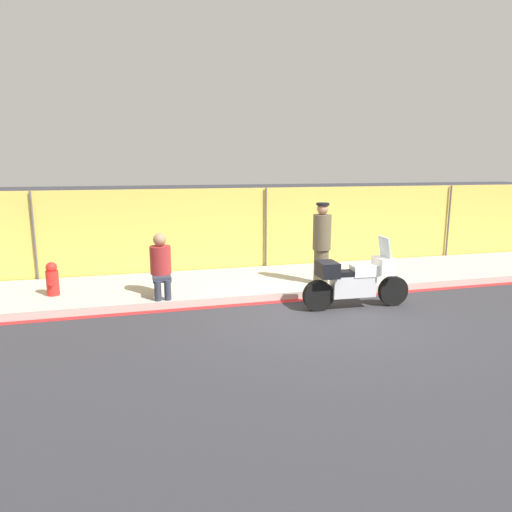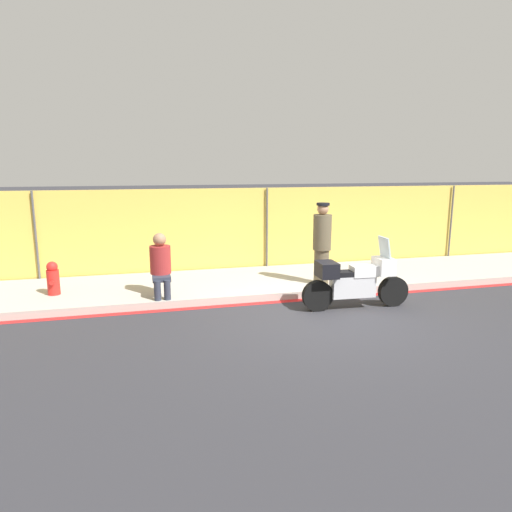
% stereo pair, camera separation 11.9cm
% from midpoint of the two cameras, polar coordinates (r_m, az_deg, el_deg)
% --- Properties ---
extents(ground_plane, '(120.00, 120.00, 0.00)m').
position_cam_midpoint_polar(ground_plane, '(8.80, 8.08, -7.65)').
color(ground_plane, '#2D2D33').
extents(sidewalk, '(42.13, 2.66, 0.16)m').
position_cam_midpoint_polar(sidewalk, '(11.13, 2.82, -3.08)').
color(sidewalk, '#ADA89E').
rests_on(sidewalk, ground_plane).
extents(curb_paint_stripe, '(42.13, 0.18, 0.01)m').
position_cam_midpoint_polar(curb_paint_stripe, '(9.86, 5.35, -5.48)').
color(curb_paint_stripe, red).
rests_on(curb_paint_stripe, ground_plane).
extents(storefront_fence, '(40.02, 0.17, 2.25)m').
position_cam_midpoint_polar(storefront_fence, '(12.26, 0.85, 3.26)').
color(storefront_fence, gold).
rests_on(storefront_fence, ground_plane).
extents(motorcycle, '(2.24, 0.56, 1.44)m').
position_cam_midpoint_polar(motorcycle, '(9.33, 12.01, -2.98)').
color(motorcycle, black).
rests_on(motorcycle, ground_plane).
extents(officer_standing, '(0.41, 0.41, 1.86)m').
position_cam_midpoint_polar(officer_standing, '(10.42, 7.89, 1.63)').
color(officer_standing, brown).
rests_on(officer_standing, sidewalk).
extents(person_seated_on_curb, '(0.43, 0.70, 1.31)m').
position_cam_midpoint_polar(person_seated_on_curb, '(9.61, -12.17, -0.76)').
color(person_seated_on_curb, '#2D3342').
rests_on(person_seated_on_curb, sidewalk).
extents(fire_hydrant, '(0.25, 0.31, 0.71)m').
position_cam_midpoint_polar(fire_hydrant, '(10.44, -24.41, -2.64)').
color(fire_hydrant, red).
rests_on(fire_hydrant, sidewalk).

